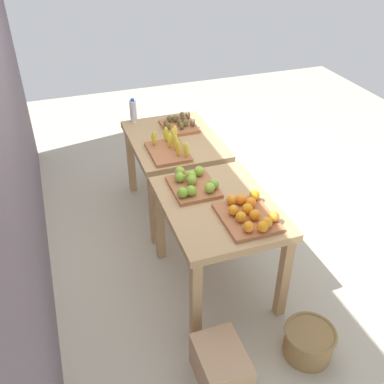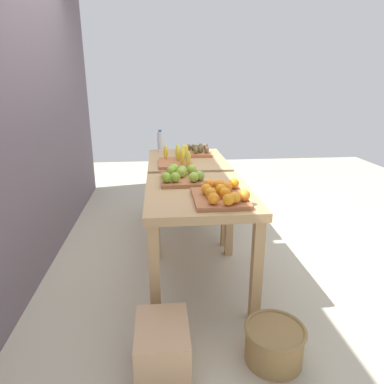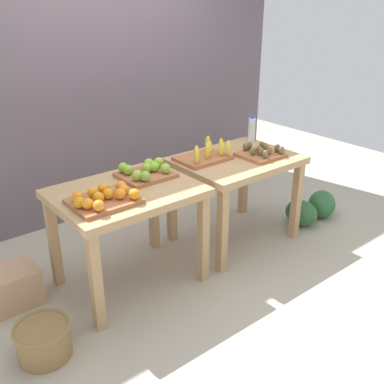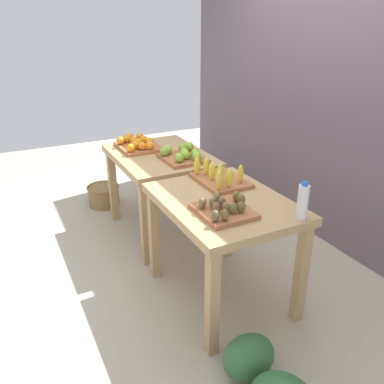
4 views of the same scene
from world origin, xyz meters
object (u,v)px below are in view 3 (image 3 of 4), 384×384
object	(u,v)px
kiwi_bin	(261,152)
watermelon_pile	(313,208)
display_table_left	(127,204)
water_bottle	(252,129)
cardboard_produce_box	(11,288)
apple_bin	(146,172)
wicker_basket	(44,340)
banana_crate	(206,155)
display_table_right	(236,170)
orange_bin	(104,198)

from	to	relation	value
kiwi_bin	watermelon_pile	bearing A→B (deg)	-9.96
display_table_left	water_bottle	bearing A→B (deg)	9.75
cardboard_produce_box	water_bottle	bearing A→B (deg)	-0.65
kiwi_bin	watermelon_pile	size ratio (longest dim) A/B	0.53
apple_bin	watermelon_pile	world-z (taller)	apple_bin
water_bottle	wicker_basket	xyz separation A→B (m)	(-2.44, -0.62, -0.79)
apple_bin	display_table_left	bearing A→B (deg)	-156.06
display_table_left	banana_crate	xyz separation A→B (m)	(0.87, 0.12, 0.17)
apple_bin	display_table_right	bearing A→B (deg)	-7.27
water_bottle	cardboard_produce_box	world-z (taller)	water_bottle
watermelon_pile	banana_crate	bearing A→B (deg)	162.66
display_table_left	watermelon_pile	bearing A→B (deg)	-6.76
banana_crate	kiwi_bin	size ratio (longest dim) A/B	1.22
kiwi_bin	water_bottle	xyz separation A→B (m)	(0.27, 0.39, 0.08)
display_table_left	display_table_right	world-z (taller)	same
display_table_left	water_bottle	distance (m)	1.63
banana_crate	watermelon_pile	distance (m)	1.38
banana_crate	cardboard_produce_box	bearing A→B (deg)	173.85
apple_bin	water_bottle	distance (m)	1.35
orange_bin	cardboard_produce_box	world-z (taller)	orange_bin
display_table_right	water_bottle	world-z (taller)	water_bottle
orange_bin	apple_bin	xyz separation A→B (m)	(0.49, 0.24, 0.00)
kiwi_bin	water_bottle	size ratio (longest dim) A/B	1.48
display_table_right	water_bottle	distance (m)	0.59
water_bottle	wicker_basket	distance (m)	2.64
orange_bin	apple_bin	world-z (taller)	apple_bin
water_bottle	banana_crate	bearing A→B (deg)	-167.72
kiwi_bin	watermelon_pile	world-z (taller)	kiwi_bin
water_bottle	orange_bin	bearing A→B (deg)	-167.72
display_table_right	wicker_basket	xyz separation A→B (m)	(-1.97, -0.35, -0.56)
water_bottle	wicker_basket	size ratio (longest dim) A/B	0.68
orange_bin	apple_bin	distance (m)	0.55
apple_bin	wicker_basket	bearing A→B (deg)	-157.29
wicker_basket	cardboard_produce_box	world-z (taller)	cardboard_produce_box
water_bottle	apple_bin	bearing A→B (deg)	-173.10
display_table_left	wicker_basket	distance (m)	1.08
display_table_right	orange_bin	distance (m)	1.38
display_table_right	wicker_basket	size ratio (longest dim) A/B	2.90
display_table_right	kiwi_bin	size ratio (longest dim) A/B	2.89
banana_crate	kiwi_bin	world-z (taller)	banana_crate
orange_bin	cardboard_produce_box	xyz separation A→B (m)	(-0.60, 0.43, -0.70)
kiwi_bin	wicker_basket	distance (m)	2.29
apple_bin	watermelon_pile	size ratio (longest dim) A/B	0.61
water_bottle	cardboard_produce_box	size ratio (longest dim) A/B	0.61
display_table_right	orange_bin	world-z (taller)	orange_bin
kiwi_bin	cardboard_produce_box	xyz separation A→B (m)	(-2.15, 0.42, -0.69)
watermelon_pile	wicker_basket	xyz separation A→B (m)	(-2.85, -0.11, -0.01)
banana_crate	display_table_right	bearing A→B (deg)	-24.75
banana_crate	cardboard_produce_box	xyz separation A→B (m)	(-1.70, 0.18, -0.70)
watermelon_pile	orange_bin	bearing A→B (deg)	177.15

